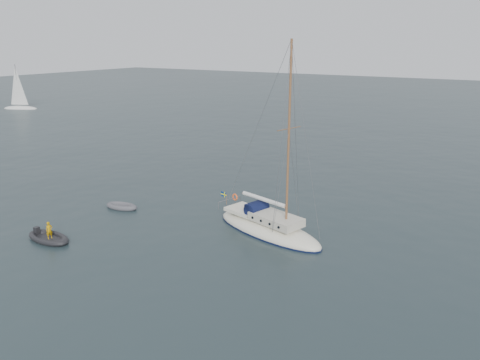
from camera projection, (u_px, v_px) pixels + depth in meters
The scene contains 5 objects.
ground at pixel (228, 233), 32.06m from camera, with size 300.00×300.00×0.00m, color black.
sailboat at pixel (269, 219), 31.84m from camera, with size 9.38×2.81×13.36m.
dinghy at pixel (122, 206), 36.67m from camera, with size 2.71×1.22×0.39m.
rib at pixel (48, 237), 30.80m from camera, with size 3.52×1.60×1.35m.
distant_yacht_a at pixel (18, 89), 88.90m from camera, with size 6.73×3.59×8.91m.
Camera 1 is at (16.11, -24.93, 12.66)m, focal length 35.00 mm.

